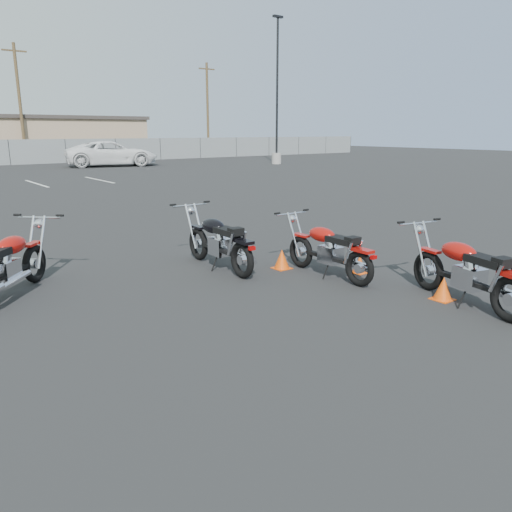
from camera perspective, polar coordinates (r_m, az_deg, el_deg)
ground at (r=6.84m, az=1.72°, el=-6.52°), size 120.00×120.00×0.00m
motorcycle_front_red at (r=8.19m, az=-26.57°, el=-0.94°), size 1.79×1.91×1.08m
motorcycle_second_black at (r=8.91m, az=-4.20°, el=1.64°), size 0.85×2.21×1.08m
motorcycle_third_red at (r=8.49m, az=8.38°, el=0.68°), size 0.79×2.05×1.01m
motorcycle_rear_red at (r=7.62m, az=23.06°, el=-1.67°), size 0.97×2.16×1.06m
training_cone_near at (r=8.96m, az=2.97°, el=-0.34°), size 0.30×0.30×0.35m
training_cone_far at (r=8.88m, az=11.76°, el=-0.92°), size 0.26×0.26×0.31m
training_cone_extra at (r=7.80m, az=20.62°, el=-3.48°), size 0.29×0.29×0.35m
light_pole_east at (r=37.93m, az=2.39°, el=14.49°), size 0.80×0.70×10.25m
tan_building_east at (r=50.94m, az=-21.82°, el=12.52°), size 14.40×9.40×3.70m
utility_pole_c at (r=45.15m, az=-25.39°, el=15.71°), size 1.80×0.24×9.00m
utility_pole_d at (r=53.04m, az=-5.55°, el=16.52°), size 1.80×0.24×9.00m
white_van at (r=36.88m, az=-16.22°, el=11.95°), size 4.42×7.64×2.73m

